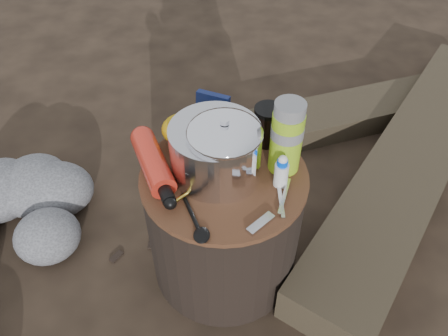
{
  "coord_description": "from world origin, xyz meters",
  "views": [
    {
      "loc": [
        -0.0,
        -0.93,
        1.4
      ],
      "look_at": [
        0.0,
        0.0,
        0.48
      ],
      "focal_mm": 36.64,
      "sensor_mm": 36.0,
      "label": 1
    }
  ],
  "objects_px": {
    "stump": "(224,224)",
    "thermos": "(287,137)",
    "camping_pot": "(225,152)",
    "fuel_bottle": "(153,162)",
    "log_main": "(413,160)",
    "travel_mug": "(268,125)"
  },
  "relations": [
    {
      "from": "log_main",
      "to": "fuel_bottle",
      "type": "relative_size",
      "value": 5.91
    },
    {
      "from": "stump",
      "to": "thermos",
      "type": "distance_m",
      "value": 0.38
    },
    {
      "from": "stump",
      "to": "camping_pot",
      "type": "height_order",
      "value": "camping_pot"
    },
    {
      "from": "log_main",
      "to": "travel_mug",
      "type": "relative_size",
      "value": 14.35
    },
    {
      "from": "fuel_bottle",
      "to": "thermos",
      "type": "distance_m",
      "value": 0.39
    },
    {
      "from": "stump",
      "to": "thermos",
      "type": "height_order",
      "value": "thermos"
    },
    {
      "from": "travel_mug",
      "to": "fuel_bottle",
      "type": "bearing_deg",
      "value": -158.32
    },
    {
      "from": "stump",
      "to": "thermos",
      "type": "bearing_deg",
      "value": 11.43
    },
    {
      "from": "log_main",
      "to": "fuel_bottle",
      "type": "bearing_deg",
      "value": -122.17
    },
    {
      "from": "stump",
      "to": "fuel_bottle",
      "type": "distance_m",
      "value": 0.33
    },
    {
      "from": "thermos",
      "to": "fuel_bottle",
      "type": "bearing_deg",
      "value": -177.01
    },
    {
      "from": "thermos",
      "to": "camping_pot",
      "type": "bearing_deg",
      "value": -165.39
    },
    {
      "from": "camping_pot",
      "to": "fuel_bottle",
      "type": "relative_size",
      "value": 0.66
    },
    {
      "from": "fuel_bottle",
      "to": "stump",
      "type": "bearing_deg",
      "value": -26.23
    },
    {
      "from": "camping_pot",
      "to": "log_main",
      "type": "bearing_deg",
      "value": 30.37
    },
    {
      "from": "camping_pot",
      "to": "thermos",
      "type": "distance_m",
      "value": 0.18
    },
    {
      "from": "fuel_bottle",
      "to": "thermos",
      "type": "height_order",
      "value": "thermos"
    },
    {
      "from": "fuel_bottle",
      "to": "travel_mug",
      "type": "height_order",
      "value": "travel_mug"
    },
    {
      "from": "thermos",
      "to": "travel_mug",
      "type": "xyz_separation_m",
      "value": [
        -0.04,
        0.11,
        -0.05
      ]
    },
    {
      "from": "camping_pot",
      "to": "fuel_bottle",
      "type": "height_order",
      "value": "camping_pot"
    },
    {
      "from": "log_main",
      "to": "travel_mug",
      "type": "height_order",
      "value": "travel_mug"
    },
    {
      "from": "stump",
      "to": "camping_pot",
      "type": "distance_m",
      "value": 0.33
    }
  ]
}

